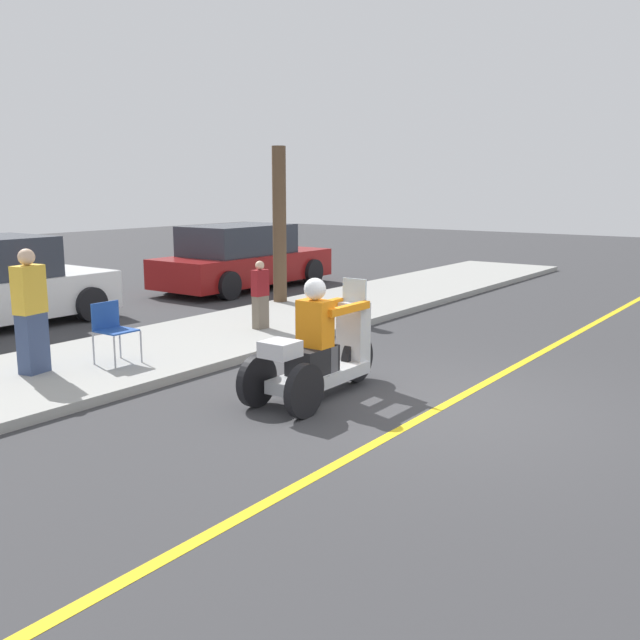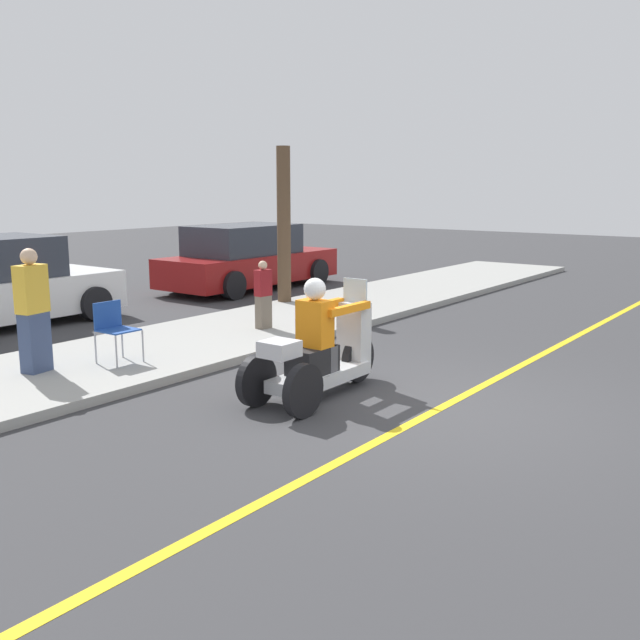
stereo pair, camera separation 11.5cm
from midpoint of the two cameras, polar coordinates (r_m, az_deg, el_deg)
The scene contains 9 objects.
ground_plane at distance 8.25m, azimuth 9.98°, elevation -6.98°, with size 60.00×60.00×0.00m, color #38383A.
lane_stripe at distance 7.89m, azimuth 8.56°, elevation -7.75°, with size 24.00×0.12×0.01m.
sidewalk_strip at distance 11.01m, azimuth -11.85°, elevation -2.23°, with size 28.00×2.80×0.12m.
motorcycle_trike at distance 8.47m, azimuth 0.41°, elevation -2.74°, with size 2.17×0.78×1.44m.
spectator_with_child at distance 9.75m, azimuth -21.66°, elevation 0.52°, with size 0.42×0.30×1.59m.
spectator_far_back at distance 11.92m, azimuth -4.29°, elevation 1.93°, with size 0.29×0.19×1.14m.
folding_chair_set_back at distance 10.00m, azimuth -15.87°, elevation -0.41°, with size 0.47×0.47×0.82m.
parked_car_lot_right at distance 17.41m, azimuth -5.59°, elevation 4.90°, with size 4.76×2.01×1.55m.
tree_trunk at distance 14.62m, azimuth -2.69°, elevation 7.60°, with size 0.28×0.28×3.14m.
Camera 2 is at (-7.01, -3.55, 2.49)m, focal length 40.00 mm.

